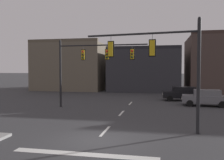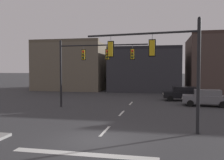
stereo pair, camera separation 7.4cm
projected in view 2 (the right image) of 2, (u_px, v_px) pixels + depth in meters
The scene contains 7 objects.
ground_plane at pixel (96, 141), 12.43m from camera, with size 400.00×400.00×0.00m, color #353538.
stop_bar_paint at pixel (83, 154), 10.48m from camera, with size 6.40×0.50×0.01m, color silver.
lane_centreline at pixel (105, 131), 14.39m from camera, with size 0.16×26.40×0.01m.
signal_mast_near_side at pixel (162, 58), 14.26m from camera, with size 6.77×1.09×6.52m.
signal_mast_far_side at pixel (88, 60), 23.01m from camera, with size 8.42×0.40×6.44m.
car_lot_nearside at pixel (206, 97), 24.14m from camera, with size 4.57×2.21×1.61m.
car_lot_middle at pixel (183, 93), 28.30m from camera, with size 4.53×2.09×1.61m.
Camera 2 is at (3.29, -11.86, 3.63)m, focal length 39.45 mm.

